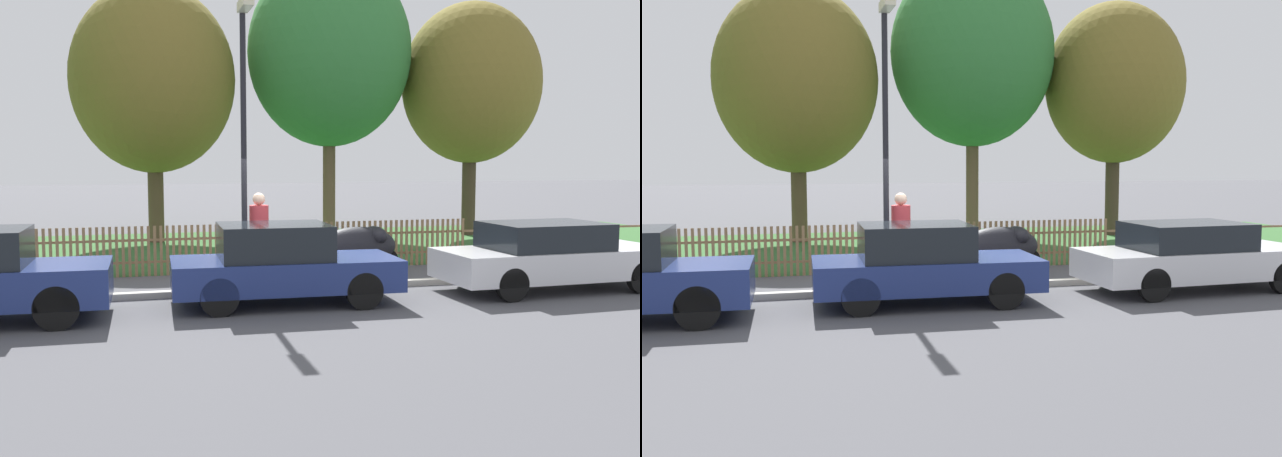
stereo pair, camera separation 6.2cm
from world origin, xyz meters
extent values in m
plane|color=#4C4C51|center=(0.00, 0.00, 0.00)|extent=(120.00, 120.00, 0.00)
cube|color=#B2ADA3|center=(0.00, 0.10, 0.06)|extent=(31.39, 0.20, 0.12)
cube|color=#33602D|center=(0.00, 7.09, 0.01)|extent=(31.39, 8.94, 0.01)
cube|color=olive|center=(0.00, 2.65, 0.30)|extent=(31.39, 0.03, 0.05)
cube|color=olive|center=(0.00, 2.65, 0.78)|extent=(31.39, 0.03, 0.05)
cube|color=olive|center=(-5.04, 2.62, 0.54)|extent=(0.06, 0.03, 1.08)
cube|color=olive|center=(-4.91, 2.62, 0.54)|extent=(0.06, 0.03, 1.08)
cube|color=olive|center=(-4.78, 2.62, 0.54)|extent=(0.06, 0.03, 1.08)
cube|color=olive|center=(-4.65, 2.62, 0.54)|extent=(0.06, 0.03, 1.08)
cube|color=olive|center=(-4.52, 2.62, 0.54)|extent=(0.06, 0.03, 1.08)
cube|color=olive|center=(-4.38, 2.62, 0.54)|extent=(0.06, 0.03, 1.08)
cube|color=olive|center=(-4.25, 2.62, 0.54)|extent=(0.06, 0.03, 1.08)
cube|color=olive|center=(-4.12, 2.62, 0.54)|extent=(0.06, 0.03, 1.08)
cube|color=olive|center=(-3.99, 2.62, 0.54)|extent=(0.06, 0.03, 1.08)
cube|color=olive|center=(-3.86, 2.62, 0.54)|extent=(0.06, 0.03, 1.08)
cube|color=olive|center=(-3.73, 2.62, 0.54)|extent=(0.06, 0.03, 1.08)
cube|color=olive|center=(-3.60, 2.62, 0.54)|extent=(0.06, 0.03, 1.08)
cube|color=olive|center=(-3.47, 2.62, 0.54)|extent=(0.06, 0.03, 1.08)
cube|color=olive|center=(-3.34, 2.62, 0.54)|extent=(0.06, 0.03, 1.08)
cube|color=olive|center=(-3.21, 2.62, 0.54)|extent=(0.06, 0.03, 1.08)
cube|color=olive|center=(-3.08, 2.62, 0.54)|extent=(0.06, 0.03, 1.08)
cube|color=olive|center=(-2.95, 2.62, 0.54)|extent=(0.06, 0.03, 1.08)
cube|color=olive|center=(-2.81, 2.62, 0.54)|extent=(0.06, 0.03, 1.08)
cube|color=olive|center=(-2.68, 2.62, 0.54)|extent=(0.06, 0.03, 1.08)
cube|color=olive|center=(-2.55, 2.62, 0.54)|extent=(0.06, 0.03, 1.08)
cube|color=olive|center=(-2.42, 2.62, 0.54)|extent=(0.06, 0.03, 1.08)
cube|color=olive|center=(-2.29, 2.62, 0.54)|extent=(0.06, 0.03, 1.08)
cube|color=olive|center=(-2.16, 2.62, 0.54)|extent=(0.06, 0.03, 1.08)
cube|color=olive|center=(-2.03, 2.62, 0.54)|extent=(0.06, 0.03, 1.08)
cube|color=olive|center=(-1.90, 2.62, 0.54)|extent=(0.06, 0.03, 1.08)
cube|color=olive|center=(-1.77, 2.62, 0.54)|extent=(0.06, 0.03, 1.08)
cube|color=olive|center=(-1.64, 2.62, 0.54)|extent=(0.06, 0.03, 1.08)
cube|color=olive|center=(-1.51, 2.62, 0.54)|extent=(0.06, 0.03, 1.08)
cube|color=olive|center=(-1.37, 2.62, 0.54)|extent=(0.06, 0.03, 1.08)
cube|color=olive|center=(-1.24, 2.62, 0.54)|extent=(0.06, 0.03, 1.08)
cube|color=olive|center=(-1.11, 2.62, 0.54)|extent=(0.06, 0.03, 1.08)
cube|color=olive|center=(-0.98, 2.62, 0.54)|extent=(0.06, 0.03, 1.08)
cube|color=olive|center=(-0.85, 2.62, 0.54)|extent=(0.06, 0.03, 1.08)
cube|color=olive|center=(-0.72, 2.62, 0.54)|extent=(0.06, 0.03, 1.08)
cube|color=olive|center=(-0.59, 2.62, 0.54)|extent=(0.06, 0.03, 1.08)
cube|color=olive|center=(-0.46, 2.62, 0.54)|extent=(0.06, 0.03, 1.08)
cube|color=olive|center=(-0.33, 2.62, 0.54)|extent=(0.06, 0.03, 1.08)
cube|color=olive|center=(-0.20, 2.62, 0.54)|extent=(0.06, 0.03, 1.08)
cube|color=olive|center=(-0.07, 2.62, 0.54)|extent=(0.06, 0.03, 1.08)
cube|color=olive|center=(0.07, 2.62, 0.54)|extent=(0.06, 0.03, 1.08)
cube|color=olive|center=(0.20, 2.62, 0.54)|extent=(0.06, 0.03, 1.08)
cube|color=olive|center=(0.33, 2.62, 0.54)|extent=(0.06, 0.03, 1.08)
cube|color=olive|center=(0.46, 2.62, 0.54)|extent=(0.06, 0.03, 1.08)
cube|color=olive|center=(0.59, 2.62, 0.54)|extent=(0.06, 0.03, 1.08)
cube|color=olive|center=(0.72, 2.62, 0.54)|extent=(0.06, 0.03, 1.08)
cube|color=olive|center=(0.85, 2.62, 0.54)|extent=(0.06, 0.03, 1.08)
cube|color=olive|center=(0.98, 2.62, 0.54)|extent=(0.06, 0.03, 1.08)
cube|color=olive|center=(1.11, 2.62, 0.54)|extent=(0.06, 0.03, 1.08)
cube|color=olive|center=(1.24, 2.62, 0.54)|extent=(0.06, 0.03, 1.08)
cube|color=olive|center=(1.37, 2.62, 0.54)|extent=(0.06, 0.03, 1.08)
cube|color=olive|center=(1.51, 2.62, 0.54)|extent=(0.06, 0.03, 1.08)
cube|color=olive|center=(1.64, 2.62, 0.54)|extent=(0.06, 0.03, 1.08)
cube|color=olive|center=(1.77, 2.62, 0.54)|extent=(0.06, 0.03, 1.08)
cube|color=olive|center=(1.90, 2.62, 0.54)|extent=(0.06, 0.03, 1.08)
cube|color=olive|center=(2.03, 2.62, 0.54)|extent=(0.06, 0.03, 1.08)
cube|color=olive|center=(2.16, 2.62, 0.54)|extent=(0.06, 0.03, 1.08)
cube|color=olive|center=(2.29, 2.62, 0.54)|extent=(0.06, 0.03, 1.08)
cube|color=olive|center=(2.42, 2.62, 0.54)|extent=(0.06, 0.03, 1.08)
cube|color=olive|center=(2.55, 2.62, 0.54)|extent=(0.06, 0.03, 1.08)
cube|color=olive|center=(2.68, 2.62, 0.54)|extent=(0.06, 0.03, 1.08)
cube|color=olive|center=(2.81, 2.62, 0.54)|extent=(0.06, 0.03, 1.08)
cube|color=olive|center=(2.95, 2.62, 0.54)|extent=(0.06, 0.03, 1.08)
cube|color=olive|center=(3.08, 2.62, 0.54)|extent=(0.06, 0.03, 1.08)
cube|color=olive|center=(3.21, 2.62, 0.54)|extent=(0.06, 0.03, 1.08)
cube|color=olive|center=(3.34, 2.62, 0.54)|extent=(0.06, 0.03, 1.08)
cube|color=olive|center=(3.47, 2.62, 0.54)|extent=(0.06, 0.03, 1.08)
cube|color=olive|center=(3.60, 2.62, 0.54)|extent=(0.06, 0.03, 1.08)
cube|color=olive|center=(3.73, 2.62, 0.54)|extent=(0.06, 0.03, 1.08)
cube|color=olive|center=(3.86, 2.62, 0.54)|extent=(0.06, 0.03, 1.08)
cube|color=olive|center=(3.99, 2.62, 0.54)|extent=(0.06, 0.03, 1.08)
cube|color=olive|center=(4.12, 2.62, 0.54)|extent=(0.06, 0.03, 1.08)
cube|color=olive|center=(4.25, 2.62, 0.54)|extent=(0.06, 0.03, 1.08)
cube|color=olive|center=(4.38, 2.62, 0.54)|extent=(0.06, 0.03, 1.08)
cube|color=olive|center=(4.52, 2.62, 0.54)|extent=(0.06, 0.03, 1.08)
cube|color=olive|center=(4.65, 2.62, 0.54)|extent=(0.06, 0.03, 1.08)
cube|color=olive|center=(4.78, 2.62, 0.54)|extent=(0.06, 0.03, 1.08)
cube|color=olive|center=(4.91, 2.62, 0.54)|extent=(0.06, 0.03, 1.08)
cube|color=olive|center=(5.04, 2.62, 0.54)|extent=(0.06, 0.03, 1.08)
cube|color=olive|center=(5.17, 2.62, 0.54)|extent=(0.06, 0.03, 1.08)
cylinder|color=black|center=(-3.57, -0.48, 0.33)|extent=(0.67, 0.16, 0.66)
cylinder|color=black|center=(-3.61, -2.01, 0.33)|extent=(0.67, 0.16, 0.66)
cube|color=navy|center=(0.02, -0.99, 0.53)|extent=(3.92, 1.82, 0.53)
cube|color=black|center=(-0.17, -0.98, 1.09)|extent=(1.91, 1.58, 0.59)
cylinder|color=black|center=(1.25, -0.27, 0.31)|extent=(0.63, 0.16, 0.63)
cylinder|color=black|center=(1.19, -1.80, 0.31)|extent=(0.63, 0.16, 0.63)
cylinder|color=black|center=(-1.14, -0.18, 0.31)|extent=(0.63, 0.16, 0.63)
cylinder|color=black|center=(-1.20, -1.71, 0.31)|extent=(0.63, 0.16, 0.63)
cube|color=silver|center=(5.24, -1.04, 0.53)|extent=(4.50, 1.87, 0.55)
cube|color=black|center=(5.02, -1.05, 1.05)|extent=(2.19, 1.62, 0.50)
cylinder|color=black|center=(6.59, -0.20, 0.30)|extent=(0.61, 0.16, 0.60)
cylinder|color=black|center=(3.83, -0.30, 0.30)|extent=(0.61, 0.16, 0.60)
cylinder|color=black|center=(3.89, -1.87, 0.30)|extent=(0.61, 0.16, 0.60)
cylinder|color=black|center=(2.78, 1.48, 0.29)|extent=(0.59, 0.15, 0.58)
cylinder|color=black|center=(1.43, 1.36, 0.29)|extent=(0.59, 0.15, 0.58)
ellipsoid|color=black|center=(2.10, 1.42, 0.65)|extent=(1.85, 0.86, 0.84)
ellipsoid|color=black|center=(2.53, 1.46, 0.87)|extent=(0.49, 0.92, 0.39)
cylinder|color=brown|center=(-1.74, 9.03, 1.66)|extent=(0.46, 0.46, 3.33)
ellipsoid|color=olive|center=(-1.74, 9.03, 4.85)|extent=(4.81, 4.81, 5.54)
cylinder|color=brown|center=(3.63, 8.94, 2.10)|extent=(0.40, 0.40, 4.20)
ellipsoid|color=#337A38|center=(3.63, 8.94, 5.82)|extent=(5.11, 5.11, 5.88)
cylinder|color=#473828|center=(8.29, 8.49, 1.76)|extent=(0.45, 0.45, 3.53)
ellipsoid|color=olive|center=(8.29, 8.49, 4.95)|extent=(4.49, 4.49, 5.16)
cylinder|color=black|center=(-0.21, 0.65, 0.45)|extent=(0.17, 0.17, 0.89)
cylinder|color=black|center=(-0.02, 0.82, 0.45)|extent=(0.17, 0.17, 0.89)
cylinder|color=#B73338|center=(-0.11, 0.73, 1.25)|extent=(0.53, 0.53, 0.71)
sphere|color=beige|center=(-0.11, 0.73, 1.72)|extent=(0.24, 0.24, 0.24)
cylinder|color=black|center=(-0.42, 0.59, 2.59)|extent=(0.11, 0.11, 5.18)
cube|color=beige|center=(-0.42, 0.24, 5.28)|extent=(0.20, 0.76, 0.18)
camera|label=1|loc=(-2.57, -12.85, 2.49)|focal=40.00mm
camera|label=2|loc=(-2.51, -12.87, 2.49)|focal=40.00mm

